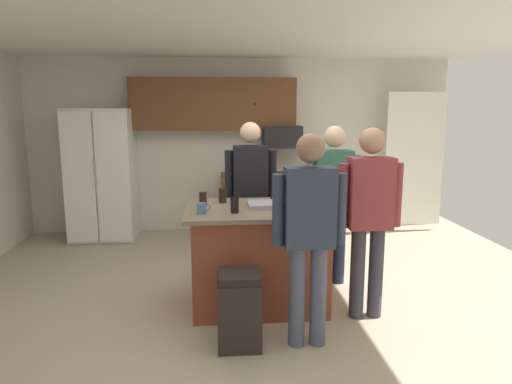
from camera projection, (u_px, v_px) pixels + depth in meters
The scene contains 22 objects.
floor at pixel (256, 299), 4.56m from camera, with size 7.04×7.04×0.00m, color #B7A88E.
ceiling at pixel (256, 25), 4.09m from camera, with size 7.04×7.04×0.00m, color white.
back_wall at pixel (240, 145), 7.07m from camera, with size 6.40×0.10×2.60m, color silver.
french_door_window_panel at pixel (414, 160), 6.93m from camera, with size 0.90×0.06×2.00m, color white.
cabinet_run_upper at pixel (214, 104), 6.72m from camera, with size 2.40×0.38×0.75m.
cabinet_run_lower at pixel (281, 203), 6.96m from camera, with size 1.80×0.63×0.90m.
refrigerator at pixel (102, 175), 6.55m from camera, with size 0.89×0.76×1.86m.
microwave_over_range at pixel (282, 137), 6.79m from camera, with size 0.56×0.40×0.32m, color black.
kitchen_island at pixel (259, 256), 4.36m from camera, with size 1.36×0.96×0.96m.
person_elder_center at pixel (251, 188), 5.08m from camera, with size 0.57×0.23×1.72m.
person_guest_by_door at pixel (369, 210), 4.02m from camera, with size 0.57×0.23×1.71m.
person_guest_left at pixel (333, 194), 4.83m from camera, with size 0.57×0.22×1.69m.
person_guest_right at pixel (309, 227), 3.53m from camera, with size 0.57×0.22×1.69m.
glass_pilsner at pixel (203, 199), 4.32m from camera, with size 0.07×0.07×0.13m.
mug_ceramic_white at pixel (315, 202), 4.31m from camera, with size 0.12×0.08×0.09m.
glass_stout_tall at pixel (309, 194), 4.58m from camera, with size 0.07×0.07×0.13m.
tumbler_amber at pixel (223, 195), 4.48m from camera, with size 0.08×0.08×0.14m.
glass_dark_ale at pixel (235, 205), 4.05m from camera, with size 0.07×0.07×0.13m.
glass_short_whisky at pixel (274, 193), 4.55m from camera, with size 0.07×0.07×0.17m.
mug_blue_stoneware at pixel (202, 208), 4.02m from camera, with size 0.12×0.08×0.10m.
serving_tray at pixel (272, 205), 4.30m from camera, with size 0.44×0.30×0.04m.
trash_bin at pixel (239, 310), 3.63m from camera, with size 0.34×0.34×0.61m.
Camera 1 is at (-0.37, -4.27, 1.87)m, focal length 32.27 mm.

